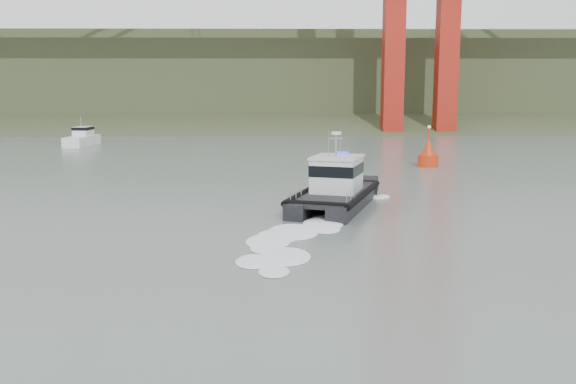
{
  "coord_description": "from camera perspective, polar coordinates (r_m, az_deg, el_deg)",
  "views": [
    {
      "loc": [
        0.79,
        -21.98,
        7.23
      ],
      "look_at": [
        1.25,
        7.15,
        2.4
      ],
      "focal_mm": 40.0,
      "sensor_mm": 36.0,
      "label": 1
    }
  ],
  "objects": [
    {
      "name": "ground",
      "position": [
        23.15,
        -2.85,
        -8.79
      ],
      "size": [
        400.0,
        400.0,
        0.0
      ],
      "primitive_type": "plane",
      "color": "#52615D",
      "rests_on": "ground"
    },
    {
      "name": "patrol_boat",
      "position": [
        38.79,
        4.25,
        0.4
      ],
      "size": [
        6.38,
        10.27,
        4.69
      ],
      "rotation": [
        0.0,
        0.0,
        -0.32
      ],
      "color": "black",
      "rests_on": "ground"
    },
    {
      "name": "headlands",
      "position": [
        147.48,
        -1.24,
        9.33
      ],
      "size": [
        500.0,
        105.36,
        27.12
      ],
      "color": "#324225",
      "rests_on": "ground"
    },
    {
      "name": "nav_buoy",
      "position": [
        59.62,
        12.35,
        3.23
      ],
      "size": [
        1.9,
        1.9,
        3.95
      ],
      "color": "red",
      "rests_on": "ground"
    },
    {
      "name": "motorboat",
      "position": [
        82.66,
        -17.83,
        4.57
      ],
      "size": [
        2.9,
        6.8,
        3.63
      ],
      "rotation": [
        0.0,
        0.0,
        -0.11
      ],
      "color": "silver",
      "rests_on": "ground"
    }
  ]
}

